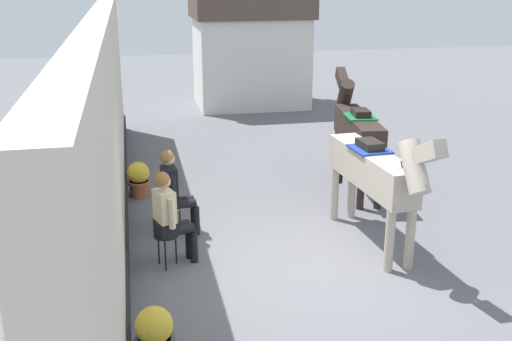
{
  "coord_description": "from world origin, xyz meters",
  "views": [
    {
      "loc": [
        -2.2,
        -7.58,
        3.97
      ],
      "look_at": [
        -0.4,
        1.2,
        1.05
      ],
      "focal_mm": 43.6,
      "sensor_mm": 36.0,
      "label": 1
    }
  ],
  "objects_px": {
    "saddled_horse_far": "(357,128)",
    "flower_planter_farthest": "(139,178)",
    "seated_visitor_far": "(174,188)",
    "satchel_bag": "(168,214)",
    "seated_visitor_near": "(169,213)",
    "saddled_horse_near": "(375,172)",
    "flower_planter_nearest": "(155,334)"
  },
  "relations": [
    {
      "from": "seated_visitor_near",
      "to": "seated_visitor_far",
      "type": "xyz_separation_m",
      "value": [
        0.14,
        1.02,
        0.0
      ]
    },
    {
      "from": "seated_visitor_near",
      "to": "seated_visitor_far",
      "type": "distance_m",
      "value": 1.03
    },
    {
      "from": "flower_planter_nearest",
      "to": "satchel_bag",
      "type": "distance_m",
      "value": 3.94
    },
    {
      "from": "saddled_horse_near",
      "to": "flower_planter_farthest",
      "type": "bearing_deg",
      "value": 139.6
    },
    {
      "from": "seated_visitor_near",
      "to": "flower_planter_nearest",
      "type": "relative_size",
      "value": 2.17
    },
    {
      "from": "seated_visitor_far",
      "to": "satchel_bag",
      "type": "distance_m",
      "value": 0.93
    },
    {
      "from": "seated_visitor_near",
      "to": "saddled_horse_far",
      "type": "distance_m",
      "value": 4.47
    },
    {
      "from": "saddled_horse_far",
      "to": "flower_planter_farthest",
      "type": "height_order",
      "value": "saddled_horse_far"
    },
    {
      "from": "seated_visitor_near",
      "to": "satchel_bag",
      "type": "distance_m",
      "value": 1.79
    },
    {
      "from": "seated_visitor_near",
      "to": "satchel_bag",
      "type": "bearing_deg",
      "value": 87.47
    },
    {
      "from": "seated_visitor_near",
      "to": "saddled_horse_near",
      "type": "bearing_deg",
      "value": 1.41
    },
    {
      "from": "flower_planter_nearest",
      "to": "flower_planter_farthest",
      "type": "relative_size",
      "value": 1.0
    },
    {
      "from": "seated_visitor_far",
      "to": "satchel_bag",
      "type": "bearing_deg",
      "value": 95.96
    },
    {
      "from": "saddled_horse_far",
      "to": "seated_visitor_far",
      "type": "bearing_deg",
      "value": -156.22
    },
    {
      "from": "seated_visitor_near",
      "to": "satchel_bag",
      "type": "xyz_separation_m",
      "value": [
        0.07,
        1.66,
        -0.68
      ]
    },
    {
      "from": "saddled_horse_near",
      "to": "saddled_horse_far",
      "type": "bearing_deg",
      "value": 75.62
    },
    {
      "from": "seated_visitor_far",
      "to": "saddled_horse_far",
      "type": "relative_size",
      "value": 0.46
    },
    {
      "from": "flower_planter_farthest",
      "to": "satchel_bag",
      "type": "xyz_separation_m",
      "value": [
        0.44,
        -1.29,
        -0.23
      ]
    },
    {
      "from": "flower_planter_nearest",
      "to": "satchel_bag",
      "type": "bearing_deg",
      "value": 84.11
    },
    {
      "from": "flower_planter_nearest",
      "to": "satchel_bag",
      "type": "height_order",
      "value": "flower_planter_nearest"
    },
    {
      "from": "seated_visitor_near",
      "to": "flower_planter_farthest",
      "type": "bearing_deg",
      "value": 97.14
    },
    {
      "from": "seated_visitor_near",
      "to": "satchel_bag",
      "type": "height_order",
      "value": "seated_visitor_near"
    },
    {
      "from": "seated_visitor_far",
      "to": "saddled_horse_near",
      "type": "height_order",
      "value": "saddled_horse_near"
    },
    {
      "from": "saddled_horse_near",
      "to": "satchel_bag",
      "type": "height_order",
      "value": "saddled_horse_near"
    },
    {
      "from": "flower_planter_farthest",
      "to": "seated_visitor_far",
      "type": "bearing_deg",
      "value": -75.18
    },
    {
      "from": "saddled_horse_far",
      "to": "flower_planter_nearest",
      "type": "xyz_separation_m",
      "value": [
        -3.97,
        -4.82,
        -0.82
      ]
    },
    {
      "from": "seated_visitor_near",
      "to": "saddled_horse_near",
      "type": "relative_size",
      "value": 0.46
    },
    {
      "from": "saddled_horse_near",
      "to": "saddled_horse_far",
      "type": "distance_m",
      "value": 2.57
    },
    {
      "from": "flower_planter_farthest",
      "to": "seated_visitor_near",
      "type": "bearing_deg",
      "value": -82.86
    },
    {
      "from": "seated_visitor_far",
      "to": "flower_planter_nearest",
      "type": "relative_size",
      "value": 2.17
    },
    {
      "from": "seated_visitor_near",
      "to": "seated_visitor_far",
      "type": "height_order",
      "value": "same"
    },
    {
      "from": "saddled_horse_near",
      "to": "saddled_horse_far",
      "type": "height_order",
      "value": "same"
    }
  ]
}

